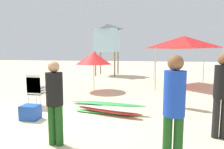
# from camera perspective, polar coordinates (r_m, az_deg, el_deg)

# --- Properties ---
(ground) EXTENTS (80.00, 80.00, 0.00)m
(ground) POSITION_cam_1_polar(r_m,az_deg,el_deg) (5.04, -24.07, -14.94)
(ground) COLOR beige
(stacked_plastic_chairs) EXTENTS (0.48, 0.48, 1.11)m
(stacked_plastic_chairs) POSITION_cam_1_polar(r_m,az_deg,el_deg) (6.69, -22.35, -3.83)
(stacked_plastic_chairs) COLOR white
(stacked_plastic_chairs) RESTS_ON ground
(surfboard_pile) EXTENTS (2.40, 0.79, 0.32)m
(surfboard_pile) POSITION_cam_1_polar(r_m,az_deg,el_deg) (5.63, -1.72, -10.33)
(surfboard_pile) COLOR green
(surfboard_pile) RESTS_ON ground
(lifeguard_near_left) EXTENTS (0.32, 0.32, 1.73)m
(lifeguard_near_left) POSITION_cam_1_polar(r_m,az_deg,el_deg) (6.54, 18.67, -0.86)
(lifeguard_near_left) COLOR #194C19
(lifeguard_near_left) RESTS_ON ground
(lifeguard_near_center) EXTENTS (0.32, 0.32, 1.79)m
(lifeguard_near_center) POSITION_cam_1_polar(r_m,az_deg,el_deg) (4.48, 30.67, -4.13)
(lifeguard_near_center) COLOR black
(lifeguard_near_center) RESTS_ON ground
(lifeguard_near_right) EXTENTS (0.32, 0.32, 1.77)m
(lifeguard_near_right) POSITION_cam_1_polar(r_m,az_deg,el_deg) (2.97, 18.50, -8.79)
(lifeguard_near_right) COLOR #194C19
(lifeguard_near_right) RESTS_ON ground
(lifeguard_far_right) EXTENTS (0.32, 0.32, 1.65)m
(lifeguard_far_right) POSITION_cam_1_polar(r_m,az_deg,el_deg) (3.75, -17.18, -6.80)
(lifeguard_far_right) COLOR #194C19
(lifeguard_far_right) RESTS_ON ground
(popup_canopy) EXTENTS (3.05, 3.05, 2.75)m
(popup_canopy) POSITION_cam_1_polar(r_m,az_deg,el_deg) (11.03, 21.10, 9.28)
(popup_canopy) COLOR #B2B2B7
(popup_canopy) RESTS_ON ground
(lifeguard_tower) EXTENTS (1.98, 1.98, 4.21)m
(lifeguard_tower) POSITION_cam_1_polar(r_m,az_deg,el_deg) (15.51, -1.52, 11.23)
(lifeguard_tower) COLOR olive
(lifeguard_tower) RESTS_ON ground
(beach_umbrella_left) EXTENTS (1.69, 1.69, 1.87)m
(beach_umbrella_left) POSITION_cam_1_polar(r_m,az_deg,el_deg) (8.95, -5.66, 5.04)
(beach_umbrella_left) COLOR beige
(beach_umbrella_left) RESTS_ON ground
(cooler_box) EXTENTS (0.48, 0.35, 0.40)m
(cooler_box) POSITION_cam_1_polar(r_m,az_deg,el_deg) (5.61, -23.77, -10.58)
(cooler_box) COLOR blue
(cooler_box) RESTS_ON ground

